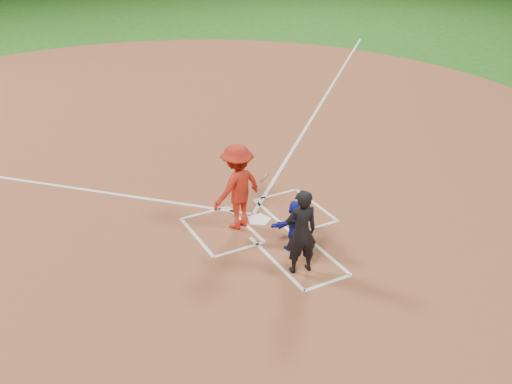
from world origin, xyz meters
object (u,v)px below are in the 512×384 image
catcher (295,225)px  home_plate (259,220)px  umpire (301,232)px  batter_at_plate (237,187)px

catcher → home_plate: bearing=-83.8°
home_plate → umpire: (-0.26, -2.17, 0.90)m
catcher → batter_at_plate: batter_at_plate is taller
catcher → umpire: (-0.35, -0.76, 0.34)m
umpire → home_plate: bearing=-87.1°
umpire → catcher: bearing=-104.9°
home_plate → catcher: size_ratio=0.54×
umpire → batter_at_plate: batter_at_plate is taller
home_plate → catcher: bearing=93.7°
home_plate → catcher: (0.09, -1.41, 0.55)m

